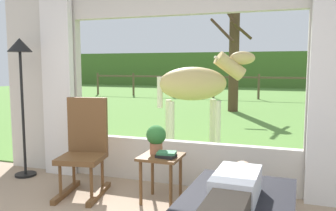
# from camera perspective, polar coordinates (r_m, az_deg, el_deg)

# --- Properties ---
(back_wall_with_window) EXTENTS (5.20, 0.12, 2.55)m
(back_wall_with_window) POSITION_cam_1_polar(r_m,az_deg,el_deg) (4.33, 2.01, 3.28)
(back_wall_with_window) COLOR beige
(back_wall_with_window) RESTS_ON ground_plane
(curtain_panel_left) EXTENTS (0.44, 0.10, 2.40)m
(curtain_panel_left) POSITION_cam_1_polar(r_m,az_deg,el_deg) (4.98, -17.44, 2.84)
(curtain_panel_left) COLOR silver
(curtain_panel_left) RESTS_ON ground_plane
(curtain_panel_right) EXTENTS (0.44, 0.10, 2.40)m
(curtain_panel_right) POSITION_cam_1_polar(r_m,az_deg,el_deg) (4.02, 25.04, 1.71)
(curtain_panel_right) COLOR silver
(curtain_panel_right) RESTS_ON ground_plane
(outdoor_pasture_lawn) EXTENTS (36.00, 21.68, 0.02)m
(outdoor_pasture_lawn) POSITION_cam_1_polar(r_m,az_deg,el_deg) (15.16, 14.27, 0.72)
(outdoor_pasture_lawn) COLOR #568438
(outdoor_pasture_lawn) RESTS_ON ground_plane
(distant_hill_ridge) EXTENTS (36.00, 2.00, 2.40)m
(distant_hill_ridge) POSITION_cam_1_polar(r_m,az_deg,el_deg) (24.90, 16.34, 5.60)
(distant_hill_ridge) COLOR #486E2C
(distant_hill_ridge) RESTS_ON ground_plane
(reclining_person) EXTENTS (0.36, 1.43, 0.22)m
(reclining_person) POSITION_cam_1_polar(r_m,az_deg,el_deg) (2.77, 10.45, -14.16)
(reclining_person) COLOR silver
(reclining_person) RESTS_ON recliner_sofa
(rocking_chair) EXTENTS (0.58, 0.75, 1.12)m
(rocking_chair) POSITION_cam_1_polar(r_m,az_deg,el_deg) (4.23, -13.40, -6.62)
(rocking_chair) COLOR brown
(rocking_chair) RESTS_ON ground_plane
(side_table) EXTENTS (0.44, 0.44, 0.52)m
(side_table) POSITION_cam_1_polar(r_m,az_deg,el_deg) (3.88, -1.14, -9.47)
(side_table) COLOR brown
(side_table) RESTS_ON ground_plane
(potted_plant) EXTENTS (0.22, 0.22, 0.32)m
(potted_plant) POSITION_cam_1_polar(r_m,az_deg,el_deg) (3.89, -1.95, -5.21)
(potted_plant) COLOR #9E6042
(potted_plant) RESTS_ON side_table
(book_stack) EXTENTS (0.22, 0.18, 0.06)m
(book_stack) POSITION_cam_1_polar(r_m,az_deg,el_deg) (3.76, -0.27, -8.00)
(book_stack) COLOR black
(book_stack) RESTS_ON side_table
(floor_lamp_left) EXTENTS (0.32, 0.32, 1.85)m
(floor_lamp_left) POSITION_cam_1_polar(r_m,az_deg,el_deg) (5.03, -22.88, 6.03)
(floor_lamp_left) COLOR black
(floor_lamp_left) RESTS_ON ground_plane
(horse) EXTENTS (1.75, 1.17, 1.73)m
(horse) POSITION_cam_1_polar(r_m,az_deg,el_deg) (6.32, 4.84, 3.43)
(horse) COLOR tan
(horse) RESTS_ON outdoor_pasture_lawn
(pasture_tree) EXTENTS (1.36, 0.96, 3.65)m
(pasture_tree) POSITION_cam_1_polar(r_m,az_deg,el_deg) (11.41, 10.60, 7.35)
(pasture_tree) COLOR #4C3823
(pasture_tree) RESTS_ON outdoor_pasture_lawn
(pasture_fence_line) EXTENTS (16.10, 0.10, 1.10)m
(pasture_fence_line) POSITION_cam_1_polar(r_m,az_deg,el_deg) (15.79, 14.57, 3.61)
(pasture_fence_line) COLOR brown
(pasture_fence_line) RESTS_ON outdoor_pasture_lawn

